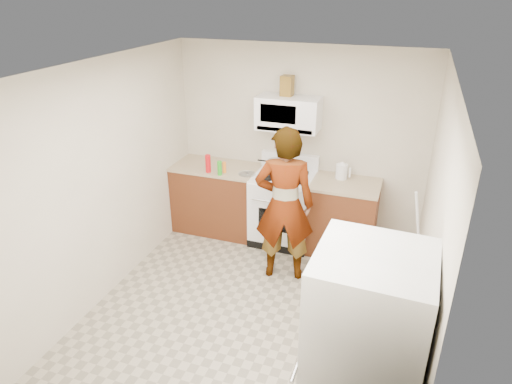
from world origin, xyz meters
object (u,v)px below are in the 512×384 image
at_px(gas_range, 283,207).
at_px(kettle, 342,171).
at_px(person, 284,205).
at_px(fridge, 362,365).
at_px(microwave, 289,113).
at_px(saucepan, 277,166).

bearing_deg(gas_range, kettle, 11.55).
height_order(person, fridge, person).
xyz_separation_m(microwave, kettle, (0.70, 0.01, -0.68)).
distance_m(fridge, saucepan, 3.20).
xyz_separation_m(fridge, saucepan, (-1.46, 2.85, 0.17)).
xyz_separation_m(gas_range, person, (0.22, -0.76, 0.42)).
height_order(kettle, saucepan, kettle).
height_order(gas_range, saucepan, gas_range).
distance_m(person, fridge, 2.29).
distance_m(gas_range, saucepan, 0.55).
distance_m(person, kettle, 1.02).
bearing_deg(microwave, person, -75.83).
bearing_deg(microwave, gas_range, -90.00).
xyz_separation_m(person, kettle, (0.47, 0.90, 0.12)).
bearing_deg(kettle, person, -132.67).
bearing_deg(fridge, saucepan, 119.70).
height_order(person, saucepan, person).
bearing_deg(kettle, fridge, -92.57).
bearing_deg(person, saucepan, -81.19).
xyz_separation_m(person, saucepan, (-0.35, 0.84, 0.11)).
relative_size(person, fridge, 1.06).
distance_m(microwave, kettle, 0.97).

